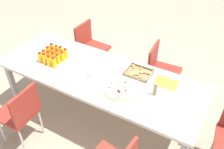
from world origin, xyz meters
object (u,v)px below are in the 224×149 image
at_px(fruit_pizza, 119,90).
at_px(snack_tray, 139,73).
at_px(chair_near_left, 20,111).
at_px(juice_bottle_8, 48,51).
at_px(juice_bottle_0, 40,57).
at_px(juice_bottle_10, 57,55).
at_px(juice_bottle_7, 58,59).
at_px(party_table, 99,78).
at_px(juice_bottle_4, 44,55).
at_px(juice_bottle_11, 62,57).
at_px(juice_bottle_15, 66,54).
at_px(chair_far_left, 90,45).
at_px(juice_bottle_1, 45,59).
at_px(juice_bottle_6, 53,58).
at_px(plate_stack, 97,72).
at_px(napkin_stack, 68,67).
at_px(juice_bottle_12, 52,49).
at_px(juice_bottle_2, 49,61).
at_px(juice_bottle_3, 54,63).
at_px(juice_bottle_9, 53,53).
at_px(cardboard_tube, 155,89).
at_px(juice_bottle_14, 61,52).
at_px(paper_folder, 166,83).
at_px(juice_bottle_5, 49,56).
at_px(chair_far_right, 160,68).
at_px(juice_bottle_13, 57,50).

height_order(fruit_pizza, snack_tray, fruit_pizza).
relative_size(chair_near_left, juice_bottle_8, 6.21).
xyz_separation_m(juice_bottle_0, juice_bottle_10, (0.15, 0.15, -0.00)).
bearing_deg(juice_bottle_7, party_table, 7.86).
relative_size(party_table, juice_bottle_4, 18.68).
relative_size(juice_bottle_11, fruit_pizza, 0.41).
xyz_separation_m(chair_near_left, juice_bottle_15, (0.03, 0.83, 0.30)).
distance_m(juice_bottle_10, snack_tray, 1.05).
bearing_deg(chair_far_left, juice_bottle_15, 13.57).
height_order(chair_near_left, juice_bottle_11, juice_bottle_11).
distance_m(juice_bottle_0, juice_bottle_1, 0.07).
distance_m(juice_bottle_6, snack_tray, 1.07).
relative_size(plate_stack, napkin_stack, 1.40).
bearing_deg(juice_bottle_8, snack_tray, 11.40).
xyz_separation_m(juice_bottle_1, juice_bottle_12, (-0.07, 0.22, -0.00)).
bearing_deg(juice_bottle_4, snack_tray, 15.25).
bearing_deg(juice_bottle_2, juice_bottle_0, 177.67).
xyz_separation_m(juice_bottle_3, juice_bottle_10, (-0.08, 0.15, -0.01)).
xyz_separation_m(juice_bottle_9, cardboard_tube, (1.39, -0.01, 0.01)).
relative_size(juice_bottle_2, juice_bottle_12, 0.97).
bearing_deg(juice_bottle_1, juice_bottle_8, 117.37).
xyz_separation_m(juice_bottle_15, snack_tray, (0.94, 0.16, -0.05)).
bearing_deg(snack_tray, cardboard_tube, -39.53).
height_order(juice_bottle_6, juice_bottle_8, juice_bottle_6).
height_order(chair_near_left, fruit_pizza, chair_near_left).
bearing_deg(juice_bottle_4, juice_bottle_2, -26.67).
distance_m(snack_tray, napkin_stack, 0.86).
bearing_deg(juice_bottle_3, chair_far_left, 98.38).
relative_size(juice_bottle_14, cardboard_tube, 0.96).
bearing_deg(juice_bottle_8, paper_folder, 8.71).
xyz_separation_m(juice_bottle_9, plate_stack, (0.66, -0.01, -0.05)).
distance_m(juice_bottle_9, cardboard_tube, 1.39).
distance_m(juice_bottle_5, juice_bottle_14, 0.17).
bearing_deg(chair_far_right, juice_bottle_11, -58.11).
bearing_deg(juice_bottle_9, chair_far_left, 89.07).
relative_size(juice_bottle_4, paper_folder, 0.51).
bearing_deg(juice_bottle_15, chair_near_left, -92.00).
xyz_separation_m(juice_bottle_12, plate_stack, (0.74, -0.08, -0.05)).
bearing_deg(juice_bottle_13, juice_bottle_3, -57.07).
relative_size(juice_bottle_0, juice_bottle_5, 1.01).
xyz_separation_m(juice_bottle_10, snack_tray, (1.02, 0.24, -0.05)).
xyz_separation_m(party_table, juice_bottle_3, (-0.54, -0.16, 0.12)).
relative_size(chair_near_left, napkin_stack, 5.53).
height_order(chair_far_left, juice_bottle_5, juice_bottle_5).
bearing_deg(napkin_stack, plate_stack, 11.42).
bearing_deg(juice_bottle_0, fruit_pizza, -0.09).
distance_m(juice_bottle_5, napkin_stack, 0.29).
bearing_deg(juice_bottle_0, juice_bottle_10, 45.22).
height_order(party_table, juice_bottle_5, juice_bottle_5).
bearing_deg(paper_folder, juice_bottle_6, -167.10).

